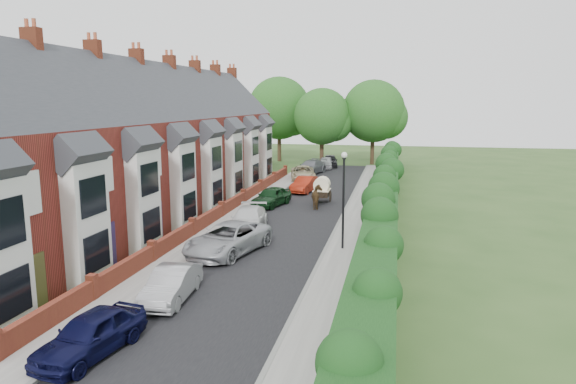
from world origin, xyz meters
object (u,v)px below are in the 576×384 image
car_silver_b (228,239)px  car_grey (311,167)px  horse_cart (322,188)px  lamppost (344,188)px  car_beige (303,173)px  car_green (271,197)px  car_silver_a (171,284)px  car_red (305,184)px  car_navy (91,334)px  car_white (248,219)px  horse (318,197)px  car_black (330,161)px

car_silver_b → car_grey: size_ratio=1.10×
car_silver_b → horse_cart: size_ratio=1.98×
lamppost → car_silver_b: lamppost is taller
car_grey → car_beige: bearing=-76.0°
car_silver_b → car_green: size_ratio=1.32×
car_silver_a → car_green: bearing=87.5°
car_red → car_grey: car_grey is taller
car_grey → car_navy: bearing=-75.9°
car_silver_b → car_red: size_ratio=1.35×
car_white → car_red: 13.84m
lamppost → car_red: bearing=106.6°
car_red → horse: (2.08, -6.48, 0.15)m
car_red → car_beige: size_ratio=0.81×
car_green → car_grey: (0.00, 17.58, 0.02)m
lamppost → horse: bearing=105.8°
car_black → horse: 24.38m
car_navy → car_white: 15.83m
car_red → lamppost: bearing=-63.0°
car_red → horse_cart: (2.08, -4.38, 0.48)m
car_beige → car_black: car_black is taller
horse → lamppost: bearing=90.6°
car_silver_a → car_red: bearing=83.9°
car_green → car_beige: (0.00, 13.00, -0.02)m
car_silver_a → car_silver_b: size_ratio=0.70×
car_silver_a → car_black: bearing=84.9°
car_navy → car_green: 23.23m
lamppost → car_white: bearing=153.5°
car_white → horse: (3.10, 7.32, 0.14)m
car_white → car_beige: 20.40m
car_red → car_green: bearing=-92.0°
car_green → horse: horse is taller
horse_cart → horse: bearing=-90.0°
car_silver_a → car_navy: bearing=-100.7°
car_navy → car_grey: size_ratio=0.79×
car_green → horse_cart: 4.05m
car_navy → horse: size_ratio=2.02×
lamppost → car_green: size_ratio=1.23×
car_black → lamppost: bearing=-89.3°
car_white → car_black: size_ratio=1.13×
car_navy → car_white: (0.33, 15.82, 0.01)m
car_silver_b → horse_cart: (2.75, 14.19, 0.38)m
car_navy → car_grey: (-0.06, 40.81, 0.06)m
car_beige → car_grey: size_ratio=1.00×
car_white → horse: 7.95m
car_beige → horse: horse is taller
car_white → car_red: (1.01, 13.81, -0.01)m
car_silver_a → car_red: (0.82, 25.01, 0.03)m
car_white → car_beige: bearing=84.8°
lamppost → horse: (-2.92, 10.32, -2.47)m
car_grey → car_red: bearing=-68.9°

